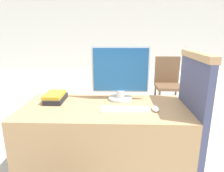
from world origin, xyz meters
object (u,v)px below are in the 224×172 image
at_px(keyboard, 125,110).
at_px(far_chair, 168,80).
at_px(book_stack, 55,97).
at_px(monitor, 121,74).
at_px(mouse, 155,109).

distance_m(keyboard, far_chair, 2.18).
bearing_deg(keyboard, book_stack, 161.45).
bearing_deg(book_stack, monitor, 6.35).
bearing_deg(book_stack, far_chair, 51.05).
height_order(mouse, far_chair, far_chair).
relative_size(monitor, far_chair, 0.57).
relative_size(monitor, mouse, 4.69).
height_order(monitor, far_chair, monitor).
bearing_deg(monitor, book_stack, -173.65).
xyz_separation_m(monitor, keyboard, (0.04, -0.27, -0.23)).
distance_m(monitor, far_chair, 1.99).
relative_size(book_stack, far_chair, 0.29).
bearing_deg(far_chair, book_stack, -79.13).
distance_m(mouse, far_chair, 2.09).
xyz_separation_m(keyboard, far_chair, (0.83, 2.01, -0.24)).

